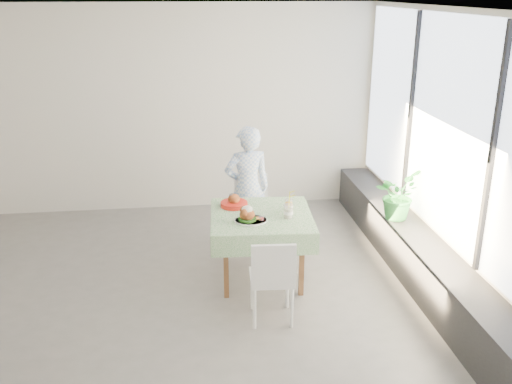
{
  "coord_description": "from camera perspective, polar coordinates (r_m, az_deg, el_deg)",
  "views": [
    {
      "loc": [
        0.38,
        -5.24,
        2.97
      ],
      "look_at": [
        1.09,
        0.26,
        0.97
      ],
      "focal_mm": 40.0,
      "sensor_mm": 36.0,
      "label": 1
    }
  ],
  "objects": [
    {
      "name": "chair_far",
      "position": [
        6.9,
        -0.43,
        -3.31
      ],
      "size": [
        0.43,
        0.43,
        0.85
      ],
      "color": "white",
      "rests_on": "ground"
    },
    {
      "name": "window_ledge",
      "position": [
        6.38,
        15.83,
        -6.26
      ],
      "size": [
        0.4,
        4.8,
        0.5
      ],
      "primitive_type": "cube",
      "color": "black",
      "rests_on": "ground"
    },
    {
      "name": "ceiling",
      "position": [
        5.26,
        -12.05,
        17.53
      ],
      "size": [
        6.0,
        6.0,
        0.0
      ],
      "primitive_type": "plane",
      "rotation": [
        3.14,
        0.0,
        0.0
      ],
      "color": "white",
      "rests_on": "ground"
    },
    {
      "name": "juice_cup_lemonade",
      "position": [
        5.84,
        3.25,
        -1.98
      ],
      "size": [
        0.1,
        0.1,
        0.28
      ],
      "color": "white",
      "rests_on": "cafe_table"
    },
    {
      "name": "cafe_table",
      "position": [
        6.05,
        0.53,
        -4.73
      ],
      "size": [
        1.1,
        1.1,
        0.74
      ],
      "color": "brown",
      "rests_on": "ground"
    },
    {
      "name": "window_pane",
      "position": [
        5.99,
        18.58,
        6.03
      ],
      "size": [
        0.01,
        4.8,
        2.18
      ],
      "primitive_type": "cube",
      "color": "#D1E0F9",
      "rests_on": "ground"
    },
    {
      "name": "floor",
      "position": [
        6.04,
        -10.14,
        -10.03
      ],
      "size": [
        6.0,
        6.0,
        0.0
      ],
      "primitive_type": "plane",
      "color": "#615E5C",
      "rests_on": "ground"
    },
    {
      "name": "main_dish",
      "position": [
        5.74,
        -0.7,
        -2.45
      ],
      "size": [
        0.33,
        0.33,
        0.17
      ],
      "color": "white",
      "rests_on": "cafe_table"
    },
    {
      "name": "second_dish",
      "position": [
        6.15,
        -2.21,
        -1.07
      ],
      "size": [
        0.29,
        0.29,
        0.14
      ],
      "color": "red",
      "rests_on": "cafe_table"
    },
    {
      "name": "wall_right",
      "position": [
        6.07,
        18.58,
        3.74
      ],
      "size": [
        0.02,
        5.0,
        2.8
      ],
      "primitive_type": "cube",
      "color": "silver",
      "rests_on": "ground"
    },
    {
      "name": "juice_cup_orange",
      "position": [
        6.01,
        3.29,
        -1.37
      ],
      "size": [
        0.09,
        0.09,
        0.26
      ],
      "color": "white",
      "rests_on": "cafe_table"
    },
    {
      "name": "potted_plant",
      "position": [
        6.59,
        13.95,
        -0.24
      ],
      "size": [
        0.66,
        0.67,
        0.56
      ],
      "primitive_type": "imported",
      "rotation": [
        0.0,
        0.0,
        0.86
      ],
      "color": "#2B833C",
      "rests_on": "window_ledge"
    },
    {
      "name": "wall_front",
      "position": [
        3.18,
        -13.47,
        -10.35
      ],
      "size": [
        6.0,
        0.02,
        2.8
      ],
      "primitive_type": "cube",
      "color": "silver",
      "rests_on": "ground"
    },
    {
      "name": "chair_near",
      "position": [
        5.42,
        1.57,
        -10.18
      ],
      "size": [
        0.42,
        0.42,
        0.85
      ],
      "color": "white",
      "rests_on": "ground"
    },
    {
      "name": "diner",
      "position": [
        6.68,
        -0.86,
        0.36
      ],
      "size": [
        0.6,
        0.44,
        1.5
      ],
      "primitive_type": "imported",
      "rotation": [
        0.0,
        0.0,
        3.3
      ],
      "color": "#8FAEE5",
      "rests_on": "ground"
    },
    {
      "name": "wall_back",
      "position": [
        7.91,
        -10.04,
        8.03
      ],
      "size": [
        6.0,
        0.02,
        2.8
      ],
      "primitive_type": "cube",
      "color": "silver",
      "rests_on": "ground"
    }
  ]
}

